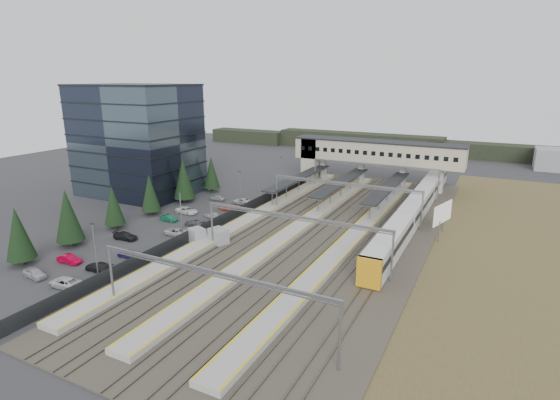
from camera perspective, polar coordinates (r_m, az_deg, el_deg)
The scene contains 16 objects.
ground at distance 75.32m, azimuth -3.99°, elevation -4.26°, with size 220.00×220.00×0.00m, color #2B2B2D.
office_building at distance 103.54m, azimuth -18.11°, elevation 7.48°, with size 24.30×18.30×24.30m.
conifer_row at distance 84.18m, azimuth -18.42°, elevation 0.56°, with size 4.42×49.82×9.50m.
car_park at distance 76.43m, azimuth -15.44°, elevation -4.02°, with size 10.80×44.66×1.30m.
lampposts at distance 79.19m, azimuth -8.57°, elevation -0.10°, with size 0.50×53.25×8.07m.
fence at distance 82.29m, azimuth -6.12°, elevation -1.82°, with size 0.08×90.00×2.00m.
relay_cabin_near at distance 70.41m, azimuth -8.03°, elevation -4.74°, with size 3.63×3.18×2.52m.
relay_cabin_far at distance 71.78m, azimuth -10.78°, elevation -4.56°, with size 3.14×2.91×2.31m.
rail_corridor at distance 75.46m, azimuth 4.09°, elevation -3.99°, with size 34.00×90.00×0.92m.
canopies at distance 95.00m, azimuth 8.01°, elevation 2.34°, with size 23.10×30.00×3.28m.
footbridge at distance 108.06m, azimuth 11.07°, elevation 5.99°, with size 40.40×6.40×11.20m.
gantries at distance 70.99m, azimuth 5.53°, elevation -0.46°, with size 28.40×62.28×7.17m.
train at distance 85.65m, azimuth 17.38°, elevation -0.90°, with size 3.12×65.23×3.93m.
billboard at distance 76.70m, azimuth 20.47°, elevation -1.75°, with size 1.99×6.49×5.83m.
scrub_east at distance 70.97m, azimuth 31.94°, elevation -8.00°, with size 34.00×120.00×0.06m.
treeline_far at distance 155.10m, azimuth 21.98°, elevation 6.19°, with size 170.00×19.00×7.00m.
Camera 1 is at (36.56, -60.60, 25.77)m, focal length 28.00 mm.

